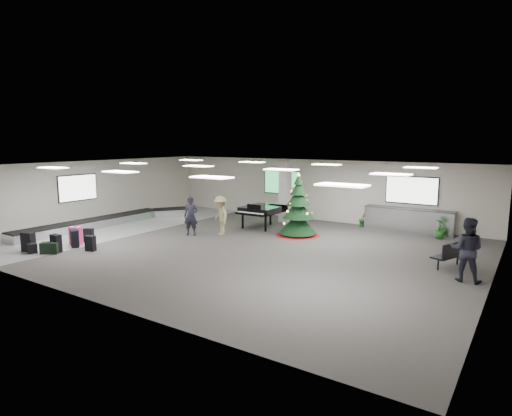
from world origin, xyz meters
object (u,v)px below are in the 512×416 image
Objects in this scene: christmas_tree at (298,214)px; traveler_bench at (467,250)px; baggage_carousel at (110,221)px; pink_suitcase at (76,236)px; potted_plant_left at (364,219)px; service_counter at (408,220)px; traveler_a at (191,216)px; traveler_b at (221,216)px; bench at (452,253)px; grand_piano at (262,210)px; potted_plant_right at (440,229)px.

traveler_bench is at bearing -21.51° from christmas_tree.
baggage_carousel is at bearing -0.20° from traveler_bench.
potted_plant_left reaches higher than pink_suitcase.
service_counter is at bearing 42.88° from christmas_tree.
traveler_a is (4.98, 0.51, 0.66)m from baggage_carousel.
christmas_tree is 1.63× the size of traveler_a.
bench is at bearing 30.81° from traveler_b.
traveler_bench is at bearing -20.21° from grand_piano.
baggage_carousel is at bearing -152.40° from bench.
potted_plant_right is (1.54, -0.80, -0.12)m from service_counter.
traveler_bench reaches higher than potted_plant_right.
potted_plant_right is (14.38, 5.93, 0.22)m from baggage_carousel.
traveler_b is at bearing -156.71° from bench.
traveler_bench reaches higher than potted_plant_left.
traveler_a is at bearing -141.63° from service_counter.
bench is (8.89, -2.16, -0.36)m from grand_piano.
traveler_bench is (0.58, -1.27, 0.47)m from bench.
potted_plant_right is at bearing 27.32° from christmas_tree.
pink_suitcase is 0.87× the size of potted_plant_right.
potted_plant_left is (-4.78, 5.02, -0.10)m from bench.
traveler_b reaches higher than traveler_a.
grand_piano reaches higher than bench.
christmas_tree is (-3.88, -3.61, 0.43)m from service_counter.
pink_suitcase is at bearing 13.42° from traveler_bench.
grand_piano is 10.07m from traveler_bench.
traveler_bench is 8.28m from potted_plant_left.
bench is at bearing -62.38° from service_counter.
pink_suitcase is at bearing -130.81° from potted_plant_left.
traveler_a reaches higher than pink_suitcase.
potted_plant_right is (5.43, 2.80, -0.54)m from christmas_tree.
traveler_b reaches higher than baggage_carousel.
christmas_tree is at bearing -152.68° from potted_plant_right.
grand_piano is 3.62m from traveler_a.
traveler_b reaches higher than service_counter.
traveler_a reaches higher than baggage_carousel.
baggage_carousel is 9.52m from christmas_tree.
baggage_carousel is 12.62m from potted_plant_left.
potted_plant_right is (-1.74, 5.63, -0.54)m from traveler_bench.
traveler_a reaches higher than bench.
grand_piano is at bearing -164.05° from potted_plant_right.
pink_suitcase is 13.13m from potted_plant_left.
grand_piano is at bearing 165.47° from christmas_tree.
christmas_tree is 1.46× the size of traveler_bench.
service_counter is 2.72× the size of bench.
traveler_b is (1.03, 0.82, 0.01)m from traveler_a.
potted_plant_right is at bearing -27.47° from service_counter.
grand_piano reaches higher than baggage_carousel.
pink_suitcase is 9.39m from christmas_tree.
traveler_b is at bearing -132.10° from potted_plant_left.
baggage_carousel is 11.28× the size of potted_plant_right.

